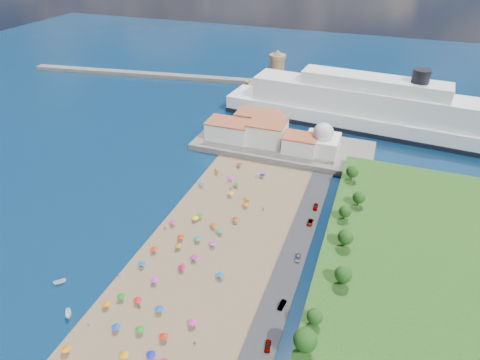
% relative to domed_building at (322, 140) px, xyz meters
% --- Properties ---
extents(ground, '(700.00, 700.00, 0.00)m').
position_rel_domed_building_xyz_m(ground, '(-30.00, -71.00, -8.97)').
color(ground, '#071938').
rests_on(ground, ground).
extents(terrace, '(90.00, 36.00, 3.00)m').
position_rel_domed_building_xyz_m(terrace, '(-20.00, 2.00, -7.47)').
color(terrace, '#59544C').
rests_on(terrace, ground).
extents(jetty, '(18.00, 70.00, 2.40)m').
position_rel_domed_building_xyz_m(jetty, '(-42.00, 37.00, -7.77)').
color(jetty, '#59544C').
rests_on(jetty, ground).
extents(breakwater, '(199.03, 34.77, 2.60)m').
position_rel_domed_building_xyz_m(breakwater, '(-140.00, 82.00, -7.67)').
color(breakwater, '#59544C').
rests_on(breakwater, ground).
extents(waterfront_buildings, '(57.00, 29.00, 11.00)m').
position_rel_domed_building_xyz_m(waterfront_buildings, '(-33.05, 2.64, -1.10)').
color(waterfront_buildings, silver).
rests_on(waterfront_buildings, terrace).
extents(domed_building, '(16.00, 16.00, 15.00)m').
position_rel_domed_building_xyz_m(domed_building, '(0.00, 0.00, 0.00)').
color(domed_building, silver).
rests_on(domed_building, terrace).
extents(fortress, '(40.00, 40.00, 32.40)m').
position_rel_domed_building_xyz_m(fortress, '(-42.00, 67.00, -2.29)').
color(fortress, '#9F7F4F').
rests_on(fortress, ground).
extents(cruise_ship, '(167.62, 38.95, 36.32)m').
position_rel_domed_building_xyz_m(cruise_ship, '(18.38, 42.09, 1.78)').
color(cruise_ship, black).
rests_on(cruise_ship, ground).
extents(beach_parasols, '(30.91, 114.93, 2.20)m').
position_rel_domed_building_xyz_m(beach_parasols, '(-31.14, -86.31, -6.83)').
color(beach_parasols, gray).
rests_on(beach_parasols, beach).
extents(beachgoers, '(34.82, 93.43, 1.86)m').
position_rel_domed_building_xyz_m(beachgoers, '(-30.14, -73.15, -7.87)').
color(beachgoers, tan).
rests_on(beachgoers, beach).
extents(moored_boats, '(15.13, 13.48, 1.67)m').
position_rel_domed_building_xyz_m(moored_boats, '(-57.12, -117.53, -8.17)').
color(moored_boats, white).
rests_on(moored_boats, ground).
extents(parked_cars, '(2.42, 71.60, 1.44)m').
position_rel_domed_building_xyz_m(parked_cars, '(6.00, -73.41, -7.62)').
color(parked_cars, gray).
rests_on(parked_cars, promenade).
extents(hillside_trees, '(13.47, 106.45, 7.77)m').
position_rel_domed_building_xyz_m(hillside_trees, '(18.10, -79.43, 1.02)').
color(hillside_trees, '#382314').
rests_on(hillside_trees, hillside).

